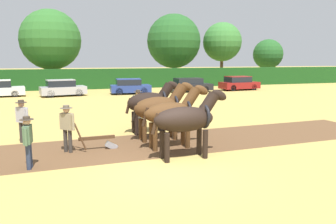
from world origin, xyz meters
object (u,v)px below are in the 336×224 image
tree_center_right (174,41)px  parked_car_far_right (239,83)px  draft_horse_trail_right (151,103)px  draft_horse_lead_right (173,113)px  tree_center (51,40)px  farmer_beside_team (138,104)px  tree_right (222,42)px  farmer_onlooker_left (28,139)px  farmer_onlooker_right (22,118)px  draft_horse_trail_left (161,108)px  parked_car_center_right (130,87)px  draft_horse_lead_left (187,119)px  tree_far_right (268,54)px  parked_car_center (62,88)px  parked_car_right (190,85)px  plow (100,141)px  farmer_at_plow (67,125)px

tree_center_right → parked_car_far_right: size_ratio=2.11×
draft_horse_trail_right → draft_horse_lead_right: bearing=-89.7°
draft_horse_trail_right → parked_car_far_right: 22.48m
tree_center → farmer_beside_team: size_ratio=5.08×
tree_right → farmer_onlooker_left: (-22.46, -32.00, -4.75)m
draft_horse_lead_right → farmer_onlooker_right: size_ratio=1.56×
tree_right → draft_horse_trail_left: tree_right is taller
farmer_onlooker_left → parked_car_center_right: size_ratio=0.42×
tree_center_right → draft_horse_lead_right: bearing=-108.4°
farmer_onlooker_right → parked_car_far_right: farmer_onlooker_right is taller
tree_center → draft_horse_lead_left: tree_center is taller
draft_horse_lead_right → draft_horse_trail_left: size_ratio=0.98×
draft_horse_lead_right → tree_far_right: bearing=48.6°
farmer_beside_team → parked_car_far_right: size_ratio=0.41×
tree_center_right → farmer_beside_team: 28.47m
draft_horse_trail_left → farmer_onlooker_right: (-5.45, 1.04, -0.31)m
draft_horse_lead_left → draft_horse_trail_right: 4.19m
draft_horse_lead_right → farmer_beside_team: (-0.28, 4.87, -0.28)m
tree_center_right → draft_horse_trail_right: 30.29m
tree_far_right → parked_car_center: (-29.66, -12.12, -3.33)m
tree_far_right → parked_car_right: bearing=-145.5°
draft_horse_trail_left → draft_horse_trail_right: bearing=90.4°
tree_right → plow: tree_right is taller
farmer_onlooker_left → tree_far_right: bearing=52.7°
draft_horse_lead_right → farmer_onlooker_right: bearing=153.6°
farmer_onlooker_left → tree_center_right: bearing=70.1°
farmer_beside_team → parked_car_right: farmer_beside_team is taller
farmer_at_plow → plow: bearing=-43.9°
parked_car_center → parked_car_center_right: parked_car_center is taller
draft_horse_trail_right → parked_car_center: draft_horse_trail_right is taller
draft_horse_trail_right → farmer_at_plow: bearing=-151.0°
tree_far_right → draft_horse_trail_left: 39.84m
tree_far_right → farmer_beside_team: size_ratio=3.53×
plow → farmer_onlooker_right: farmer_onlooker_right is taller
tree_center → parked_car_far_right: bearing=-26.7°
tree_center → farmer_onlooker_left: 31.22m
plow → farmer_at_plow: farmer_at_plow is taller
tree_far_right → farmer_onlooker_right: size_ratio=3.60×
tree_right → parked_car_right: size_ratio=1.84×
farmer_onlooker_left → parked_car_center_right: (7.09, 20.74, -0.24)m
farmer_onlooker_right → parked_car_center: (1.41, 17.22, -0.31)m
parked_car_center_right → parked_car_far_right: 12.06m
draft_horse_trail_right → parked_car_center_right: draft_horse_trail_right is taller
parked_car_center → parked_car_center_right: (6.22, 0.09, -0.01)m
tree_far_right → draft_horse_lead_left: (-25.51, -33.17, -2.70)m
tree_center → tree_far_right: bearing=3.5°
tree_far_right → parked_car_center_right: (-23.45, -12.03, -3.34)m
draft_horse_trail_right → farmer_beside_team: (-0.14, 2.08, -0.33)m
draft_horse_trail_left → parked_car_center_right: (2.18, 18.35, -0.63)m
draft_horse_trail_right → draft_horse_lead_left: bearing=-89.9°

